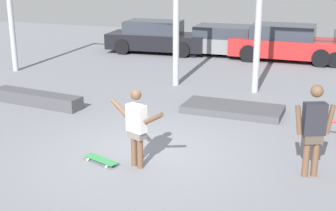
{
  "coord_description": "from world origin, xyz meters",
  "views": [
    {
      "loc": [
        3.5,
        -8.37,
        3.83
      ],
      "look_at": [
        0.03,
        1.25,
        0.7
      ],
      "focal_mm": 50.0,
      "sensor_mm": 36.0,
      "label": 1
    }
  ],
  "objects": [
    {
      "name": "parked_car_red",
      "position": [
        1.59,
        11.06,
        0.7
      ],
      "size": [
        4.51,
        2.04,
        1.44
      ],
      "rotation": [
        0.0,
        0.0,
        -0.01
      ],
      "color": "red",
      "rests_on": "ground_plane"
    },
    {
      "name": "parked_car_black",
      "position": [
        -3.99,
        10.88,
        0.67
      ],
      "size": [
        4.46,
        2.19,
        1.39
      ],
      "rotation": [
        0.0,
        0.0,
        0.08
      ],
      "color": "black",
      "rests_on": "ground_plane"
    },
    {
      "name": "grind_box",
      "position": [
        -4.24,
        2.23,
        0.18
      ],
      "size": [
        2.88,
        0.85,
        0.35
      ],
      "primitive_type": "cube",
      "rotation": [
        0.0,
        0.0,
        -0.11
      ],
      "color": "#47474C",
      "rests_on": "ground_plane"
    },
    {
      "name": "skateboard",
      "position": [
        -0.68,
        -0.73,
        0.06
      ],
      "size": [
        0.83,
        0.47,
        0.08
      ],
      "rotation": [
        0.0,
        0.0,
        -0.35
      ],
      "color": "#338C4C",
      "rests_on": "ground_plane"
    },
    {
      "name": "ground_plane",
      "position": [
        0.0,
        0.0,
        0.0
      ],
      "size": [
        36.0,
        36.0,
        0.0
      ],
      "primitive_type": "plane",
      "color": "slate"
    },
    {
      "name": "bystander",
      "position": [
        3.28,
        0.06,
        0.98
      ],
      "size": [
        0.72,
        0.38,
        1.76
      ],
      "rotation": [
        0.0,
        0.0,
        3.55
      ],
      "color": "brown",
      "rests_on": "ground_plane"
    },
    {
      "name": "manual_pad",
      "position": [
        1.09,
        3.4,
        0.09
      ],
      "size": [
        2.65,
        1.27,
        0.19
      ],
      "primitive_type": "cube",
      "rotation": [
        0.0,
        0.0,
        -0.03
      ],
      "color": "#47474C",
      "rests_on": "ground_plane"
    },
    {
      "name": "skateboarder",
      "position": [
        0.08,
        -0.65,
        0.86
      ],
      "size": [
        1.31,
        0.6,
        1.56
      ],
      "rotation": [
        0.0,
        0.0,
        -0.38
      ],
      "color": "brown",
      "rests_on": "ground_plane"
    },
    {
      "name": "parked_car_grey",
      "position": [
        -0.94,
        11.3,
        0.62
      ],
      "size": [
        4.34,
        2.11,
        1.26
      ],
      "rotation": [
        0.0,
        0.0,
        0.04
      ],
      "color": "slate",
      "rests_on": "ground_plane"
    }
  ]
}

